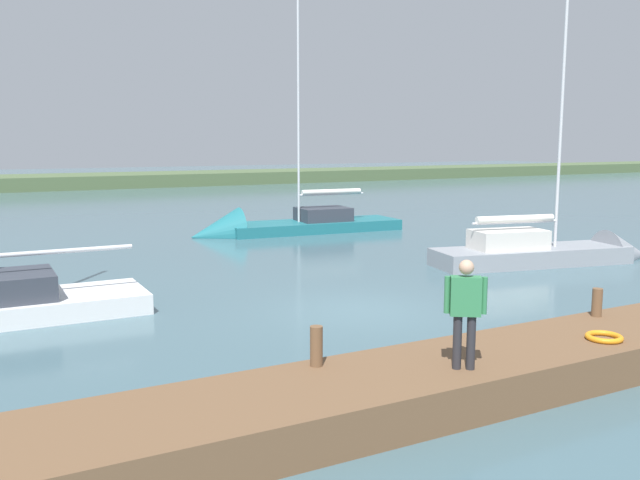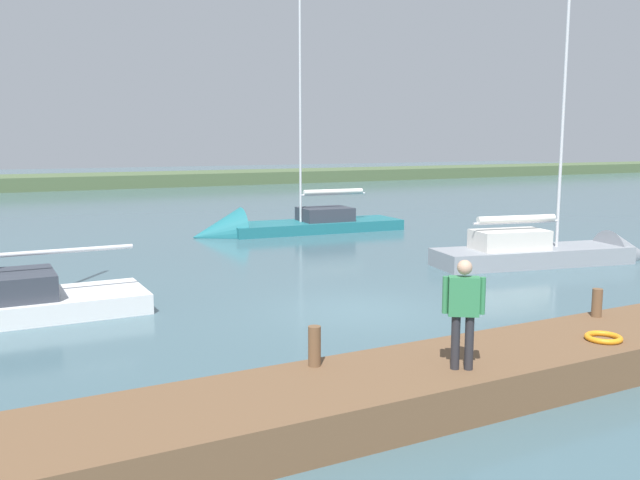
# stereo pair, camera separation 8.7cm
# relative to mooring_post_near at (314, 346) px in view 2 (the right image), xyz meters

# --- Properties ---
(ground_plane) EXTENTS (200.00, 200.00, 0.00)m
(ground_plane) POSITION_rel_mooring_post_near_xyz_m (-3.91, -5.03, -1.01)
(ground_plane) COLOR #42606B
(far_shoreline) EXTENTS (180.00, 8.00, 2.40)m
(far_shoreline) POSITION_rel_mooring_post_near_xyz_m (-3.91, -56.62, -1.01)
(far_shoreline) COLOR #4C603D
(far_shoreline) RESTS_ON ground_plane
(dock_pier) EXTENTS (26.10, 2.20, 0.69)m
(dock_pier) POSITION_rel_mooring_post_near_xyz_m (-3.91, 0.77, -0.67)
(dock_pier) COLOR brown
(dock_pier) RESTS_ON ground_plane
(mooring_post_near) EXTENTS (0.21, 0.21, 0.65)m
(mooring_post_near) POSITION_rel_mooring_post_near_xyz_m (0.00, 0.00, 0.00)
(mooring_post_near) COLOR brown
(mooring_post_near) RESTS_ON dock_pier
(mooring_post_far) EXTENTS (0.21, 0.21, 0.58)m
(mooring_post_far) POSITION_rel_mooring_post_near_xyz_m (-6.52, 0.00, -0.03)
(mooring_post_far) COLOR brown
(mooring_post_far) RESTS_ON dock_pier
(life_ring_buoy) EXTENTS (0.66, 0.66, 0.10)m
(life_ring_buoy) POSITION_rel_mooring_post_near_xyz_m (-5.27, 1.21, -0.28)
(life_ring_buoy) COLOR orange
(life_ring_buoy) RESTS_ON dock_pier
(sailboat_mid_channel) EXTENTS (10.23, 3.25, 11.97)m
(sailboat_mid_channel) POSITION_rel_mooring_post_near_xyz_m (-8.08, -19.16, -0.88)
(sailboat_mid_channel) COLOR #1E6B75
(sailboat_mid_channel) RESTS_ON ground_plane
(sailboat_far_right) EXTENTS (8.60, 3.58, 9.87)m
(sailboat_far_right) POSITION_rel_mooring_post_near_xyz_m (-13.63, -7.48, -0.78)
(sailboat_far_right) COLOR gray
(sailboat_far_right) RESTS_ON ground_plane
(person_on_dock) EXTENTS (0.56, 0.45, 1.75)m
(person_on_dock) POSITION_rel_mooring_post_near_xyz_m (-1.98, 1.23, 0.69)
(person_on_dock) COLOR #28282D
(person_on_dock) RESTS_ON dock_pier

